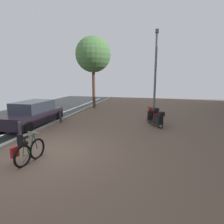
{
  "coord_description": "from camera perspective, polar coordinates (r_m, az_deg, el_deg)",
  "views": [
    {
      "loc": [
        3.66,
        -5.98,
        2.81
      ],
      "look_at": [
        1.72,
        2.37,
        1.21
      ],
      "focal_mm": 29.99,
      "sensor_mm": 36.0,
      "label": 1
    }
  ],
  "objects": [
    {
      "name": "ground",
      "position": [
        6.98,
        -6.92,
        -13.44
      ],
      "size": [
        21.0,
        40.0,
        0.13
      ],
      "color": "black"
    },
    {
      "name": "bicycle_foreground",
      "position": [
        6.92,
        -24.18,
        -10.79
      ],
      "size": [
        0.72,
        1.41,
        1.11
      ],
      "color": "black",
      "rests_on": "ground"
    },
    {
      "name": "scooter_near",
      "position": [
        11.01,
        13.45,
        -2.12
      ],
      "size": [
        1.07,
        1.67,
        0.98
      ],
      "color": "black",
      "rests_on": "ground"
    },
    {
      "name": "scooter_mid",
      "position": [
        12.08,
        12.65,
        -0.9
      ],
      "size": [
        0.78,
        1.76,
        1.01
      ],
      "color": "black",
      "rests_on": "ground"
    },
    {
      "name": "parked_car_near",
      "position": [
        12.05,
        -23.06,
        -0.53
      ],
      "size": [
        1.91,
        4.15,
        1.4
      ],
      "color": "black",
      "rests_on": "ground"
    },
    {
      "name": "lamp_post",
      "position": [
        12.59,
        13.09,
        11.94
      ],
      "size": [
        0.2,
        0.52,
        5.69
      ],
      "color": "slate",
      "rests_on": "ground"
    },
    {
      "name": "street_tree",
      "position": [
        17.39,
        -5.78,
        17.0
      ],
      "size": [
        3.13,
        3.13,
        6.35
      ],
      "color": "brown",
      "rests_on": "ground"
    },
    {
      "name": "bollard_near",
      "position": [
        9.16,
        -26.22,
        -5.42
      ],
      "size": [
        0.12,
        0.12,
        0.91
      ],
      "color": "#38383D",
      "rests_on": "ground"
    },
    {
      "name": "bollard_far",
      "position": [
        12.07,
        -15.45,
        -1.31
      ],
      "size": [
        0.12,
        0.12,
        0.8
      ],
      "color": "#38383D",
      "rests_on": "ground"
    }
  ]
}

